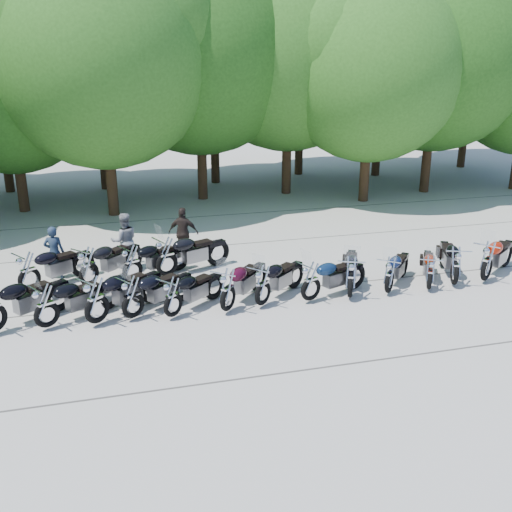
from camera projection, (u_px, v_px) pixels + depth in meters
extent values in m
plane|color=#A7A297|center=(271.00, 314.00, 15.70)|extent=(90.00, 90.00, 0.00)
cylinder|color=#3A2614|center=(20.00, 173.00, 25.13)|extent=(0.44, 0.44, 3.31)
sphere|color=#286319|center=(8.00, 82.00, 23.93)|extent=(7.31, 7.31, 7.31)
cylinder|color=#3A2614|center=(111.00, 168.00, 24.46)|extent=(0.44, 0.44, 3.93)
sphere|color=#357721|center=(102.00, 56.00, 23.03)|extent=(8.70, 8.70, 8.70)
cylinder|color=#3A2614|center=(202.00, 154.00, 27.11)|extent=(0.44, 0.44, 4.13)
sphere|color=#286319|center=(199.00, 47.00, 25.61)|extent=(9.13, 9.13, 9.13)
cylinder|color=#3A2614|center=(287.00, 151.00, 28.21)|extent=(0.44, 0.44, 4.09)
sphere|color=#357721|center=(288.00, 49.00, 26.73)|extent=(9.04, 9.04, 9.04)
cylinder|color=#3A2614|center=(365.00, 161.00, 26.82)|extent=(0.44, 0.44, 3.62)
sphere|color=#357721|center=(371.00, 68.00, 25.51)|extent=(8.00, 8.00, 8.00)
cylinder|color=#3A2614|center=(427.00, 151.00, 28.53)|extent=(0.44, 0.44, 3.98)
sphere|color=#286319|center=(436.00, 53.00, 27.09)|extent=(8.79, 8.79, 8.79)
cylinder|color=#3A2614|center=(6.00, 155.00, 28.61)|extent=(0.44, 0.44, 3.52)
cylinder|color=#3A2614|center=(103.00, 154.00, 29.23)|extent=(0.44, 0.44, 3.42)
sphere|color=#286319|center=(97.00, 73.00, 27.99)|extent=(7.56, 7.56, 7.56)
cylinder|color=#3A2614|center=(215.00, 148.00, 30.60)|extent=(0.44, 0.44, 3.56)
sphere|color=#286319|center=(213.00, 67.00, 29.30)|extent=(7.88, 7.88, 7.88)
cylinder|color=#3A2614|center=(299.00, 140.00, 32.67)|extent=(0.44, 0.44, 3.76)
sphere|color=#286319|center=(301.00, 60.00, 31.31)|extent=(8.31, 8.31, 8.31)
cylinder|color=#3A2614|center=(377.00, 142.00, 32.40)|extent=(0.44, 0.44, 3.63)
sphere|color=#357721|center=(382.00, 64.00, 31.08)|extent=(8.02, 8.02, 8.02)
cylinder|color=#3A2614|center=(465.00, 129.00, 34.57)|extent=(0.44, 0.44, 4.37)
sphere|color=#286319|center=(475.00, 40.00, 32.98)|extent=(9.67, 9.67, 9.67)
imported|color=#202E43|center=(54.00, 253.00, 17.88)|extent=(0.66, 0.49, 1.63)
imported|color=gray|center=(125.00, 241.00, 18.75)|extent=(0.93, 0.76, 1.78)
imported|color=black|center=(183.00, 233.00, 19.67)|extent=(1.08, 0.75, 1.71)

